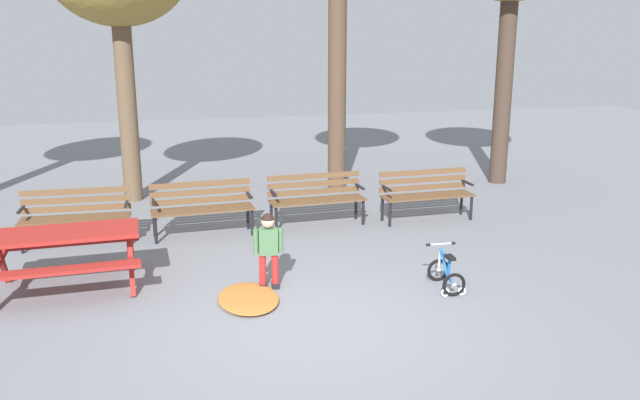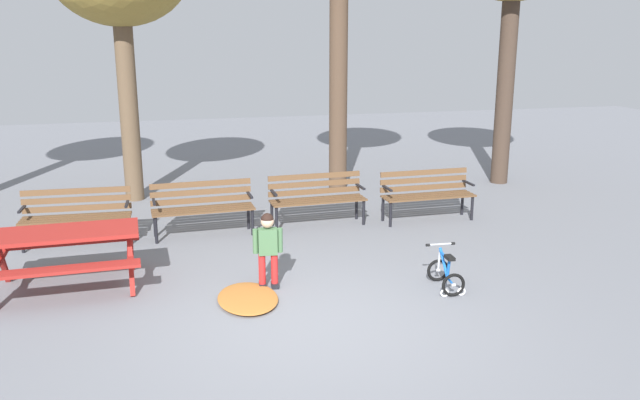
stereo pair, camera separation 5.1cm
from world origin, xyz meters
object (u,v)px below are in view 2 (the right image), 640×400
picnic_table (64,244)px  child_standing (268,245)px  park_bench_right (317,195)px  kids_bicycle (446,274)px  park_bench_far_right (426,191)px  park_bench_far_left (77,212)px  park_bench_left (203,204)px

picnic_table → child_standing: 2.54m
picnic_table → park_bench_right: park_bench_right is taller
child_standing → kids_bicycle: (2.17, -0.58, -0.37)m
park_bench_far_right → kids_bicycle: (-1.00, -3.00, -0.31)m
child_standing → park_bench_right: bearing=63.9°
park_bench_far_left → kids_bicycle: (4.69, -3.03, -0.31)m
park_bench_right → park_bench_far_right: size_ratio=1.01×
picnic_table → park_bench_far_left: bearing=91.6°
picnic_table → park_bench_left: park_bench_left is taller
picnic_table → park_bench_far_right: park_bench_far_right is taller
picnic_table → kids_bicycle: (4.64, -1.17, -0.39)m
park_bench_right → kids_bicycle: (0.90, -3.18, -0.31)m
picnic_table → park_bench_right: 4.25m
picnic_table → park_bench_left: size_ratio=1.14×
park_bench_left → child_standing: child_standing is taller
child_standing → kids_bicycle: 2.28m
park_bench_right → child_standing: (-1.27, -2.60, 0.06)m
park_bench_right → park_bench_far_right: 1.91m
park_bench_far_right → child_standing: (-3.17, -2.42, 0.06)m
picnic_table → child_standing: (2.47, -0.59, -0.02)m
park_bench_left → kids_bicycle: 4.16m
park_bench_far_left → child_standing: size_ratio=1.64×
park_bench_far_left → park_bench_right: same height
park_bench_far_left → child_standing: (2.52, -2.44, 0.06)m
child_standing → park_bench_far_left: bearing=135.9°
park_bench_far_left → kids_bicycle: bearing=-32.8°
park_bench_far_left → park_bench_left: same height
park_bench_far_left → park_bench_right: (3.79, 0.15, 0.00)m
park_bench_right → kids_bicycle: bearing=-74.2°
park_bench_right → child_standing: child_standing is taller
park_bench_far_left → park_bench_right: bearing=2.3°
park_bench_far_left → park_bench_left: size_ratio=1.00×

